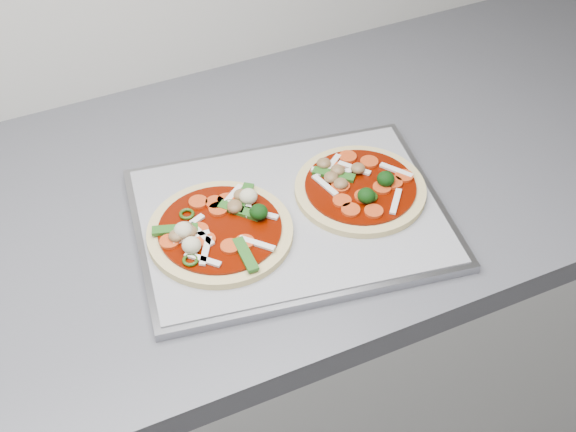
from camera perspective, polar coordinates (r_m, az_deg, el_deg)
name	(u,v)px	position (r m, az deg, el deg)	size (l,w,h in m)	color
countertop	(13,272)	(1.09, -18.98, -3.81)	(3.60, 0.60, 0.04)	#56565C
baking_tray	(291,219)	(1.06, 0.20, -0.21)	(0.40, 0.30, 0.01)	gray
parchment	(291,215)	(1.05, 0.20, 0.08)	(0.39, 0.28, 0.00)	#95959A
pizza_left	(219,229)	(1.02, -4.90, -0.94)	(0.25, 0.25, 0.03)	tan
pizza_right	(360,187)	(1.08, 5.11, 2.05)	(0.22, 0.22, 0.03)	tan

